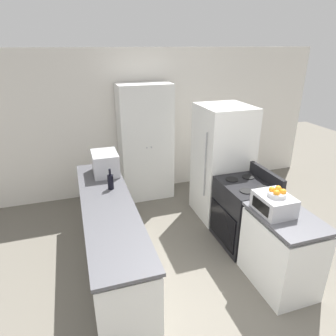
{
  "coord_description": "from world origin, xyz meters",
  "views": [
    {
      "loc": [
        -1.19,
        -1.73,
        2.65
      ],
      "look_at": [
        0.0,
        1.92,
        1.05
      ],
      "focal_mm": 32.0,
      "sensor_mm": 36.0,
      "label": 1
    }
  ],
  "objects_px": {
    "microwave": "(105,163)",
    "fruit_bowl": "(277,193)",
    "stove": "(244,213)",
    "refrigerator": "(222,163)",
    "pantry_cabinet": "(145,143)",
    "wine_bottle": "(111,182)",
    "toaster_oven": "(274,204)"
  },
  "relations": [
    {
      "from": "wine_bottle",
      "to": "toaster_oven",
      "type": "xyz_separation_m",
      "value": [
        1.62,
        -1.14,
        0.0
      ]
    },
    {
      "from": "wine_bottle",
      "to": "microwave",
      "type": "bearing_deg",
      "value": 89.66
    },
    {
      "from": "stove",
      "to": "refrigerator",
      "type": "distance_m",
      "value": 0.93
    },
    {
      "from": "pantry_cabinet",
      "to": "refrigerator",
      "type": "distance_m",
      "value": 1.43
    },
    {
      "from": "pantry_cabinet",
      "to": "refrigerator",
      "type": "relative_size",
      "value": 1.13
    },
    {
      "from": "toaster_oven",
      "to": "fruit_bowl",
      "type": "xyz_separation_m",
      "value": [
        0.01,
        -0.02,
        0.14
      ]
    },
    {
      "from": "refrigerator",
      "to": "toaster_oven",
      "type": "bearing_deg",
      "value": -96.39
    },
    {
      "from": "refrigerator",
      "to": "wine_bottle",
      "type": "height_order",
      "value": "refrigerator"
    },
    {
      "from": "stove",
      "to": "wine_bottle",
      "type": "relative_size",
      "value": 3.91
    },
    {
      "from": "microwave",
      "to": "wine_bottle",
      "type": "xyz_separation_m",
      "value": [
        -0.0,
        -0.52,
        -0.05
      ]
    },
    {
      "from": "stove",
      "to": "wine_bottle",
      "type": "height_order",
      "value": "wine_bottle"
    },
    {
      "from": "pantry_cabinet",
      "to": "wine_bottle",
      "type": "height_order",
      "value": "pantry_cabinet"
    },
    {
      "from": "wine_bottle",
      "to": "fruit_bowl",
      "type": "height_order",
      "value": "fruit_bowl"
    },
    {
      "from": "microwave",
      "to": "wine_bottle",
      "type": "bearing_deg",
      "value": -90.34
    },
    {
      "from": "microwave",
      "to": "refrigerator",
      "type": "bearing_deg",
      "value": -3.85
    },
    {
      "from": "refrigerator",
      "to": "fruit_bowl",
      "type": "distance_m",
      "value": 1.59
    },
    {
      "from": "refrigerator",
      "to": "toaster_oven",
      "type": "distance_m",
      "value": 1.55
    },
    {
      "from": "microwave",
      "to": "fruit_bowl",
      "type": "relative_size",
      "value": 2.28
    },
    {
      "from": "stove",
      "to": "fruit_bowl",
      "type": "relative_size",
      "value": 5.32
    },
    {
      "from": "stove",
      "to": "microwave",
      "type": "xyz_separation_m",
      "value": [
        -1.74,
        0.94,
        0.61
      ]
    },
    {
      "from": "pantry_cabinet",
      "to": "fruit_bowl",
      "type": "xyz_separation_m",
      "value": [
        0.82,
        -2.58,
        0.14
      ]
    },
    {
      "from": "refrigerator",
      "to": "microwave",
      "type": "bearing_deg",
      "value": 176.15
    },
    {
      "from": "pantry_cabinet",
      "to": "refrigerator",
      "type": "bearing_deg",
      "value": -46.2
    },
    {
      "from": "stove",
      "to": "pantry_cabinet",
      "type": "bearing_deg",
      "value": 116.8
    },
    {
      "from": "pantry_cabinet",
      "to": "microwave",
      "type": "distance_m",
      "value": 1.22
    },
    {
      "from": "stove",
      "to": "wine_bottle",
      "type": "bearing_deg",
      "value": 166.48
    },
    {
      "from": "pantry_cabinet",
      "to": "toaster_oven",
      "type": "distance_m",
      "value": 2.69
    },
    {
      "from": "wine_bottle",
      "to": "toaster_oven",
      "type": "distance_m",
      "value": 1.98
    },
    {
      "from": "wine_bottle",
      "to": "toaster_oven",
      "type": "relative_size",
      "value": 0.66
    },
    {
      "from": "pantry_cabinet",
      "to": "fruit_bowl",
      "type": "height_order",
      "value": "pantry_cabinet"
    },
    {
      "from": "microwave",
      "to": "fruit_bowl",
      "type": "bearing_deg",
      "value": -45.82
    },
    {
      "from": "refrigerator",
      "to": "stove",
      "type": "bearing_deg",
      "value": -93.41
    }
  ]
}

